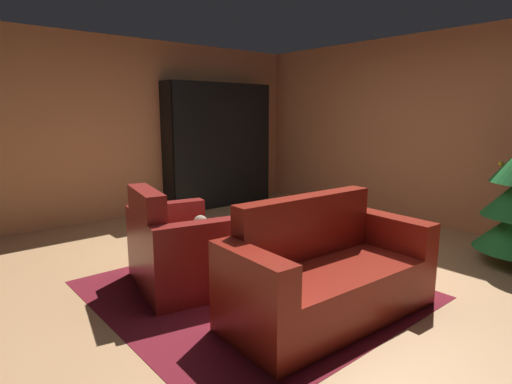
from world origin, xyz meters
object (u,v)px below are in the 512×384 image
coffee_table (278,247)px  bookshelf_unit (224,146)px  book_stack_on_table (280,237)px  couch_red (327,276)px  armchair_red (177,252)px  bottle_on_table (295,235)px

coffee_table → bookshelf_unit: bearing=151.0°
bookshelf_unit → book_stack_on_table: 3.70m
coffee_table → book_stack_on_table: bearing=48.6°
couch_red → coffee_table: bearing=-177.9°
couch_red → book_stack_on_table: bearing=-179.8°
coffee_table → book_stack_on_table: (0.02, 0.02, 0.09)m
armchair_red → couch_red: (1.22, 0.60, -0.01)m
couch_red → book_stack_on_table: size_ratio=8.24×
coffee_table → couch_red: bearing=2.1°
bookshelf_unit → armchair_red: bearing=-43.2°
book_stack_on_table → bottle_on_table: size_ratio=0.93×
couch_red → bottle_on_table: (-0.36, 0.01, 0.25)m
armchair_red → bottle_on_table: 1.08m
bottle_on_table → armchair_red: bearing=-144.1°
couch_red → bottle_on_table: 0.44m
bookshelf_unit → bottle_on_table: size_ratio=8.86×
bookshelf_unit → bottle_on_table: (3.37, -1.75, -0.43)m
coffee_table → book_stack_on_table: 0.10m
armchair_red → coffee_table: (0.68, 0.58, 0.09)m
armchair_red → bottle_on_table: (0.85, 0.62, 0.23)m
book_stack_on_table → bottle_on_table: bottle_on_table is taller
bookshelf_unit → coffee_table: bookshelf_unit is taller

